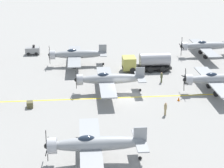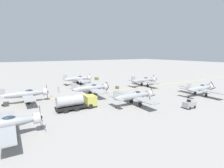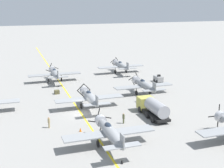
% 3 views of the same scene
% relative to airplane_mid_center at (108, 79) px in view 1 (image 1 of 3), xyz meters
% --- Properties ---
extents(ground_plane, '(400.00, 400.00, 0.00)m').
position_rel_airplane_mid_center_xyz_m(ground_plane, '(-2.07, -1.92, -2.01)').
color(ground_plane, gray).
extents(taxiway_stripe, '(0.30, 160.00, 0.01)m').
position_rel_airplane_mid_center_xyz_m(taxiway_stripe, '(-2.07, -1.92, -2.01)').
color(taxiway_stripe, yellow).
rests_on(taxiway_stripe, ground).
extents(airplane_mid_center, '(12.00, 9.98, 3.65)m').
position_rel_airplane_mid_center_xyz_m(airplane_mid_center, '(0.00, 0.00, 0.00)').
color(airplane_mid_center, '#939598').
rests_on(airplane_mid_center, ground).
extents(airplane_mid_right, '(12.00, 9.98, 3.65)m').
position_rel_airplane_mid_center_xyz_m(airplane_mid_right, '(12.29, 4.51, 0.00)').
color(airplane_mid_right, gray).
rests_on(airplane_mid_right, ground).
extents(airplane_mid_left, '(12.00, 9.98, 3.77)m').
position_rel_airplane_mid_center_xyz_m(airplane_mid_left, '(-17.58, 2.80, 0.00)').
color(airplane_mid_left, '#949699').
rests_on(airplane_mid_left, ground).
extents(airplane_near_right, '(12.00, 9.98, 3.80)m').
position_rel_airplane_mid_center_xyz_m(airplane_near_right, '(15.49, -19.17, 0.00)').
color(airplane_near_right, gray).
rests_on(airplane_near_right, ground).
extents(airplane_near_center, '(12.00, 9.98, 3.76)m').
position_rel_airplane_mid_center_xyz_m(airplane_near_center, '(-1.31, -15.17, 0.00)').
color(airplane_near_center, gray).
rests_on(airplane_near_center, ground).
extents(fuel_tanker, '(2.68, 8.00, 2.98)m').
position_rel_airplane_mid_center_xyz_m(fuel_tanker, '(8.68, -6.98, -0.50)').
color(fuel_tanker, black).
rests_on(fuel_tanker, ground).
extents(tow_tractor, '(1.57, 2.60, 1.79)m').
position_rel_airplane_mid_center_xyz_m(tow_tractor, '(19.61, 12.78, -1.22)').
color(tow_tractor, gray).
rests_on(tow_tractor, ground).
extents(ground_crew_walking, '(0.37, 0.37, 1.70)m').
position_rel_airplane_mid_center_xyz_m(ground_crew_walking, '(-7.92, -6.46, -1.08)').
color(ground_crew_walking, tan).
rests_on(ground_crew_walking, ground).
extents(ground_crew_inspecting, '(0.36, 0.36, 1.66)m').
position_rel_airplane_mid_center_xyz_m(ground_crew_inspecting, '(3.12, -8.33, -1.10)').
color(ground_crew_inspecting, '#515638').
rests_on(ground_crew_inspecting, ground).
extents(supply_crate_mid_lane, '(1.02, 0.88, 0.80)m').
position_rel_airplane_mid_center_xyz_m(supply_crate_mid_lane, '(-4.14, 10.61, -1.61)').
color(supply_crate_mid_lane, brown).
rests_on(supply_crate_mid_lane, ground).
extents(traffic_cone, '(0.36, 0.36, 0.55)m').
position_rel_airplane_mid_center_xyz_m(traffic_cone, '(-3.83, -9.23, -1.74)').
color(traffic_cone, orange).
rests_on(traffic_cone, ground).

